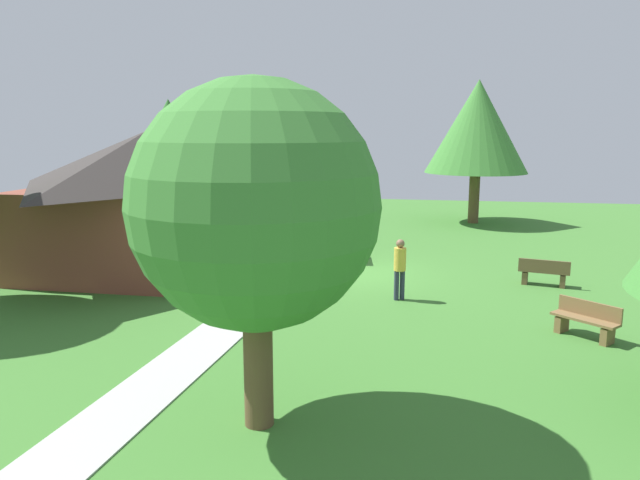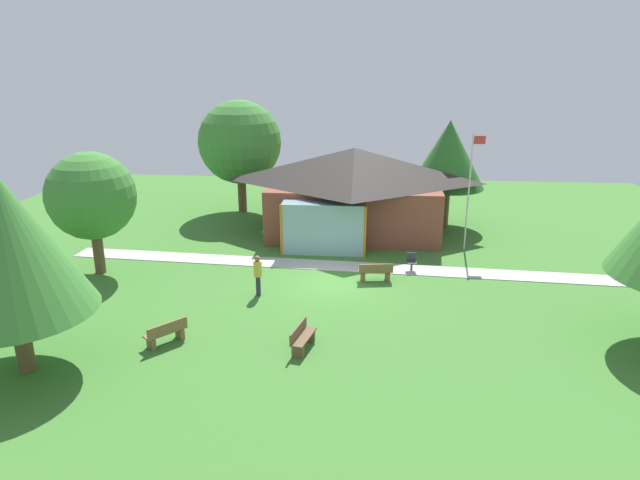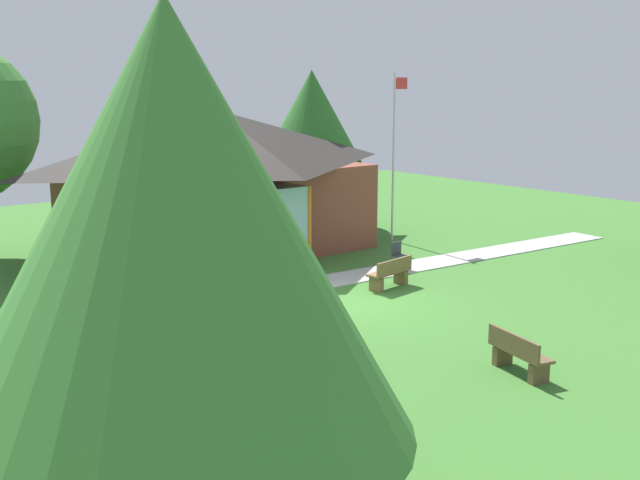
{
  "view_description": "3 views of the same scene",
  "coord_description": "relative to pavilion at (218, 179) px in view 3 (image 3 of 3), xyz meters",
  "views": [
    {
      "loc": [
        -19.35,
        -2.16,
        4.74
      ],
      "look_at": [
        0.68,
        1.4,
        0.97
      ],
      "focal_mm": 33.39,
      "sensor_mm": 36.0,
      "label": 1
    },
    {
      "loc": [
        1.45,
        -22.89,
        9.56
      ],
      "look_at": [
        -0.62,
        1.57,
        1.46
      ],
      "focal_mm": 31.8,
      "sensor_mm": 36.0,
      "label": 2
    },
    {
      "loc": [
        -12.65,
        -14.72,
        5.66
      ],
      "look_at": [
        0.61,
        1.92,
        1.3
      ],
      "focal_mm": 43.6,
      "sensor_mm": 36.0,
      "label": 3
    }
  ],
  "objects": [
    {
      "name": "bench_front_left",
      "position": [
        -5.98,
        -13.36,
        -2.07
      ],
      "size": [
        1.33,
        1.41,
        0.84
      ],
      "rotation": [
        0.0,
        0.0,
        0.84
      ],
      "color": "brown",
      "rests_on": "ground_plane"
    },
    {
      "name": "bench_rear_near_path",
      "position": [
        1.25,
        -7.01,
        -2.07
      ],
      "size": [
        1.55,
        0.66,
        0.84
      ],
      "rotation": [
        0.0,
        0.0,
        0.15
      ],
      "color": "brown",
      "rests_on": "ground_plane"
    },
    {
      "name": "tree_lawn_corner",
      "position": [
        -9.8,
        -15.41,
        1.79
      ],
      "size": [
        4.89,
        4.89,
        6.48
      ],
      "color": "brown",
      "rests_on": "ground_plane"
    },
    {
      "name": "patio_chair_lawn_spare",
      "position": [
        2.92,
        -5.66,
        -2.05
      ],
      "size": [
        0.48,
        0.48,
        0.86
      ],
      "rotation": [
        0.0,
        0.0,
        3.23
      ],
      "color": "#33383D",
      "rests_on": "ground_plane"
    },
    {
      "name": "flagpole",
      "position": [
        5.87,
        -2.29,
        0.79
      ],
      "size": [
        0.64,
        0.08,
        5.93
      ],
      "color": "silver",
      "rests_on": "ground_plane"
    },
    {
      "name": "tree_behind_pavilion_right",
      "position": [
        5.28,
        1.7,
        1.72
      ],
      "size": [
        4.18,
        4.18,
        6.09
      ],
      "color": "brown",
      "rests_on": "ground_plane"
    },
    {
      "name": "bench_front_center",
      "position": [
        -1.27,
        -13.3,
        -2.07
      ],
      "size": [
        0.78,
        1.56,
        0.84
      ],
      "rotation": [
        0.0,
        0.0,
        4.47
      ],
      "color": "brown",
      "rests_on": "ground_plane"
    },
    {
      "name": "visitor_strolling_lawn",
      "position": [
        -3.6,
        -8.98,
        -1.45
      ],
      "size": [
        0.34,
        0.34,
        1.74
      ],
      "rotation": [
        0.0,
        0.0,
        2.09
      ],
      "color": "#2D3347",
      "rests_on": "ground_plane"
    },
    {
      "name": "pavilion",
      "position": [
        0.0,
        0.0,
        0.0
      ],
      "size": [
        10.15,
        7.66,
        4.74
      ],
      "color": "brown",
      "rests_on": "ground_plane"
    },
    {
      "name": "ground_plane",
      "position": [
        -0.67,
        -7.45,
        -2.47
      ],
      "size": [
        44.0,
        44.0,
        0.0
      ],
      "primitive_type": "plane",
      "color": "#3D752D"
    },
    {
      "name": "footpath",
      "position": [
        -0.67,
        -5.34,
        -2.45
      ],
      "size": [
        25.89,
        3.0,
        0.03
      ],
      "primitive_type": "cube",
      "rotation": [
        0.0,
        0.0,
        -0.07
      ],
      "color": "#ADADA8",
      "rests_on": "ground_plane"
    }
  ]
}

